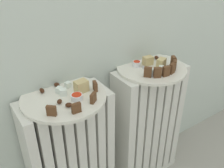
# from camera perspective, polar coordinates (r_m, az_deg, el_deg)

# --- Properties ---
(radiator_left) EXTENTS (0.36, 0.15, 0.63)m
(radiator_left) POSITION_cam_1_polar(r_m,az_deg,el_deg) (1.13, -9.34, -17.03)
(radiator_left) COLOR silver
(radiator_left) RESTS_ON ground_plane
(radiator_right) EXTENTS (0.36, 0.15, 0.63)m
(radiator_right) POSITION_cam_1_polar(r_m,az_deg,el_deg) (1.30, 7.85, -9.39)
(radiator_right) COLOR silver
(radiator_right) RESTS_ON ground_plane
(plate_left) EXTENTS (0.31, 0.31, 0.01)m
(plate_left) POSITION_cam_1_polar(r_m,az_deg,el_deg) (0.92, -11.00, -2.93)
(plate_left) COLOR silver
(plate_left) RESTS_ON radiator_left
(plate_right) EXTENTS (0.31, 0.31, 0.01)m
(plate_right) POSITION_cam_1_polar(r_m,az_deg,el_deg) (1.12, 8.99, 3.64)
(plate_right) COLOR silver
(plate_right) RESTS_ON radiator_right
(dark_cake_slice_left_0) EXTENTS (0.03, 0.03, 0.04)m
(dark_cake_slice_left_0) POSITION_cam_1_polar(r_m,az_deg,el_deg) (0.82, -13.72, -5.98)
(dark_cake_slice_left_0) COLOR #56351E
(dark_cake_slice_left_0) RESTS_ON plate_left
(dark_cake_slice_left_1) EXTENTS (0.03, 0.01, 0.04)m
(dark_cake_slice_left_1) POSITION_cam_1_polar(r_m,az_deg,el_deg) (0.81, -8.18, -5.47)
(dark_cake_slice_left_1) COLOR #56351E
(dark_cake_slice_left_1) RESTS_ON plate_left
(dark_cake_slice_left_2) EXTENTS (0.03, 0.03, 0.04)m
(dark_cake_slice_left_2) POSITION_cam_1_polar(r_m,az_deg,el_deg) (0.86, -4.32, -3.18)
(dark_cake_slice_left_2) COLOR #56351E
(dark_cake_slice_left_2) RESTS_ON plate_left
(dark_cake_slice_left_3) EXTENTS (0.02, 0.03, 0.04)m
(dark_cake_slice_left_3) POSITION_cam_1_polar(r_m,az_deg,el_deg) (0.92, -3.88, -0.51)
(dark_cake_slice_left_3) COLOR #56351E
(dark_cake_slice_left_3) RESTS_ON plate_left
(marble_cake_slice_left_0) EXTENTS (0.05, 0.04, 0.04)m
(marble_cake_slice_left_0) POSITION_cam_1_polar(r_m,az_deg,el_deg) (0.92, -7.05, -0.50)
(marble_cake_slice_left_0) COLOR tan
(marble_cake_slice_left_0) RESTS_ON plate_left
(turkish_delight_left_0) EXTENTS (0.03, 0.03, 0.02)m
(turkish_delight_left_0) POSITION_cam_1_polar(r_m,az_deg,el_deg) (0.93, -11.99, -1.36)
(turkish_delight_left_0) COLOR white
(turkish_delight_left_0) RESTS_ON plate_left
(turkish_delight_left_1) EXTENTS (0.02, 0.02, 0.02)m
(turkish_delight_left_1) POSITION_cam_1_polar(r_m,az_deg,el_deg) (0.96, -10.05, -0.16)
(turkish_delight_left_1) COLOR white
(turkish_delight_left_1) RESTS_ON plate_left
(turkish_delight_left_2) EXTENTS (0.03, 0.03, 0.02)m
(turkish_delight_left_2) POSITION_cam_1_polar(r_m,az_deg,el_deg) (0.91, -11.11, -1.83)
(turkish_delight_left_2) COLOR white
(turkish_delight_left_2) RESTS_ON plate_left
(medjool_date_left_0) EXTENTS (0.03, 0.03, 0.02)m
(medjool_date_left_0) POSITION_cam_1_polar(r_m,az_deg,el_deg) (0.87, -11.95, -3.95)
(medjool_date_left_0) COLOR #3D1E0F
(medjool_date_left_0) RESTS_ON plate_left
(medjool_date_left_1) EXTENTS (0.02, 0.03, 0.02)m
(medjool_date_left_1) POSITION_cam_1_polar(r_m,az_deg,el_deg) (0.95, -15.76, -1.45)
(medjool_date_left_1) COLOR #3D1E0F
(medjool_date_left_1) RESTS_ON plate_left
(medjool_date_left_2) EXTENTS (0.03, 0.03, 0.01)m
(medjool_date_left_2) POSITION_cam_1_polar(r_m,az_deg,el_deg) (0.85, -9.88, -4.75)
(medjool_date_left_2) COLOR #3D1E0F
(medjool_date_left_2) RESTS_ON plate_left
(medjool_date_left_3) EXTENTS (0.03, 0.03, 0.02)m
(medjool_date_left_3) POSITION_cam_1_polar(r_m,az_deg,el_deg) (0.97, -12.53, -0.20)
(medjool_date_left_3) COLOR #3D1E0F
(medjool_date_left_3) RESTS_ON plate_left
(jam_bowl_left) EXTENTS (0.04, 0.04, 0.02)m
(jam_bowl_left) POSITION_cam_1_polar(r_m,az_deg,el_deg) (0.88, -8.08, -2.90)
(jam_bowl_left) COLOR white
(jam_bowl_left) RESTS_ON plate_left
(dark_cake_slice_right_0) EXTENTS (0.03, 0.03, 0.04)m
(dark_cake_slice_right_0) POSITION_cam_1_polar(r_m,az_deg,el_deg) (1.02, 8.21, 2.72)
(dark_cake_slice_right_0) COLOR #56351E
(dark_cake_slice_right_0) RESTS_ON plate_right
(dark_cake_slice_right_1) EXTENTS (0.03, 0.03, 0.04)m
(dark_cake_slice_right_1) POSITION_cam_1_polar(r_m,az_deg,el_deg) (1.03, 10.38, 2.60)
(dark_cake_slice_right_1) COLOR #56351E
(dark_cake_slice_right_1) RESTS_ON plate_right
(dark_cake_slice_right_2) EXTENTS (0.03, 0.02, 0.04)m
(dark_cake_slice_right_2) POSITION_cam_1_polar(r_m,az_deg,el_deg) (1.04, 12.30, 2.87)
(dark_cake_slice_right_2) COLOR #56351E
(dark_cake_slice_right_2) RESTS_ON plate_right
(dark_cake_slice_right_3) EXTENTS (0.03, 0.02, 0.04)m
(dark_cake_slice_right_3) POSITION_cam_1_polar(r_m,az_deg,el_deg) (1.07, 13.62, 3.46)
(dark_cake_slice_right_3) COLOR #56351E
(dark_cake_slice_right_3) RESTS_ON plate_right
(dark_cake_slice_right_4) EXTENTS (0.03, 0.03, 0.04)m
(dark_cake_slice_right_4) POSITION_cam_1_polar(r_m,az_deg,el_deg) (1.11, 14.15, 4.25)
(dark_cake_slice_right_4) COLOR #56351E
(dark_cake_slice_right_4) RESTS_ON plate_right
(dark_cake_slice_right_5) EXTENTS (0.03, 0.03, 0.04)m
(dark_cake_slice_right_5) POSITION_cam_1_polar(r_m,az_deg,el_deg) (1.14, 13.88, 5.10)
(dark_cake_slice_right_5) COLOR #56351E
(dark_cake_slice_right_5) RESTS_ON plate_right
(marble_cake_slice_right_0) EXTENTS (0.05, 0.03, 0.04)m
(marble_cake_slice_right_0) POSITION_cam_1_polar(r_m,az_deg,el_deg) (1.13, 8.22, 5.32)
(marble_cake_slice_right_0) COLOR tan
(marble_cake_slice_right_0) RESTS_ON plate_right
(marble_cake_slice_right_1) EXTENTS (0.05, 0.04, 0.04)m
(marble_cake_slice_right_1) POSITION_cam_1_polar(r_m,az_deg,el_deg) (1.12, 11.22, 4.83)
(marble_cake_slice_right_1) COLOR tan
(marble_cake_slice_right_1) RESTS_ON plate_right
(turkish_delight_right_0) EXTENTS (0.03, 0.03, 0.02)m
(turkish_delight_right_0) POSITION_cam_1_polar(r_m,az_deg,el_deg) (1.16, 10.87, 5.10)
(turkish_delight_right_0) COLOR white
(turkish_delight_right_0) RESTS_ON plate_right
(turkish_delight_right_1) EXTENTS (0.03, 0.03, 0.02)m
(turkish_delight_right_1) POSITION_cam_1_polar(r_m,az_deg,el_deg) (1.06, 9.58, 2.89)
(turkish_delight_right_1) COLOR white
(turkish_delight_right_1) RESTS_ON plate_right
(turkish_delight_right_2) EXTENTS (0.03, 0.03, 0.02)m
(turkish_delight_right_2) POSITION_cam_1_polar(r_m,az_deg,el_deg) (1.09, 11.23, 3.57)
(turkish_delight_right_2) COLOR white
(turkish_delight_right_2) RESTS_ON plate_right
(medjool_date_right_0) EXTENTS (0.03, 0.03, 0.01)m
(medjool_date_right_0) POSITION_cam_1_polar(r_m,az_deg,el_deg) (1.10, 12.62, 3.46)
(medjool_date_right_0) COLOR #3D1E0F
(medjool_date_right_0) RESTS_ON plate_right
(medjool_date_right_1) EXTENTS (0.02, 0.03, 0.02)m
(medjool_date_right_1) POSITION_cam_1_polar(r_m,az_deg,el_deg) (1.19, 10.19, 5.94)
(medjool_date_right_1) COLOR #3D1E0F
(medjool_date_right_1) RESTS_ON plate_right
(jam_bowl_right) EXTENTS (0.04, 0.04, 0.02)m
(jam_bowl_right) POSITION_cam_1_polar(r_m,az_deg,el_deg) (1.11, 5.68, 4.69)
(jam_bowl_right) COLOR white
(jam_bowl_right) RESTS_ON plate_right
(fork) EXTENTS (0.05, 0.10, 0.00)m
(fork) POSITION_cam_1_polar(r_m,az_deg,el_deg) (1.08, 8.08, 3.01)
(fork) COLOR #B7B7BC
(fork) RESTS_ON plate_right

